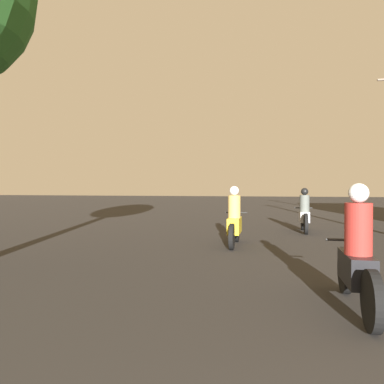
{
  "coord_description": "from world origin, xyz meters",
  "views": [
    {
      "loc": [
        -0.66,
        0.44,
        1.54
      ],
      "look_at": [
        -4.4,
        18.05,
        1.28
      ],
      "focal_mm": 35.0,
      "sensor_mm": 36.0,
      "label": 1
    }
  ],
  "objects": [
    {
      "name": "motorcycle_black",
      "position": [
        0.38,
        5.38,
        0.63
      ],
      "size": [
        0.6,
        2.15,
        1.58
      ],
      "rotation": [
        0.0,
        0.0,
        0.12
      ],
      "color": "black",
      "rests_on": "ground_plane"
    },
    {
      "name": "motorcycle_yellow",
      "position": [
        -1.6,
        10.16,
        0.62
      ],
      "size": [
        0.6,
        2.02,
        1.55
      ],
      "rotation": [
        0.0,
        0.0,
        0.02
      ],
      "color": "black",
      "rests_on": "ground_plane"
    },
    {
      "name": "motorcycle_silver",
      "position": [
        0.43,
        13.57,
        0.61
      ],
      "size": [
        0.6,
        1.93,
        1.49
      ],
      "rotation": [
        0.0,
        0.0,
        0.1
      ],
      "color": "black",
      "rests_on": "ground_plane"
    }
  ]
}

